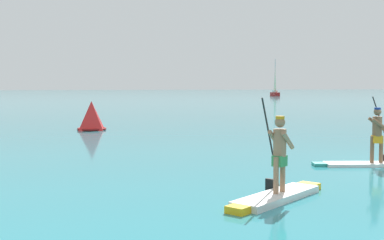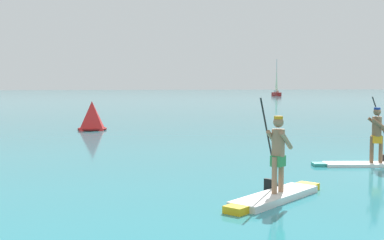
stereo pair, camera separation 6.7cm
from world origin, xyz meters
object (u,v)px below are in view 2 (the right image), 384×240
at_px(paddleboarder_mid_center, 375,153).
at_px(sailboat_right_horizon, 276,91).
at_px(paddleboarder_near_left, 276,184).
at_px(race_marker_buoy, 92,117).

bearing_deg(paddleboarder_mid_center, sailboat_right_horizon, 81.61).
bearing_deg(paddleboarder_near_left, sailboat_right_horizon, 30.29).
distance_m(paddleboarder_mid_center, race_marker_buoy, 15.40).
bearing_deg(paddleboarder_near_left, race_marker_buoy, 63.16).
xyz_separation_m(paddleboarder_mid_center, race_marker_buoy, (-7.63, 13.37, 0.32)).
xyz_separation_m(paddleboarder_near_left, race_marker_buoy, (-3.26, 16.77, 0.34)).
bearing_deg(sailboat_right_horizon, paddleboarder_mid_center, -13.51).
bearing_deg(paddleboarder_mid_center, race_marker_buoy, 131.43).
bearing_deg(race_marker_buoy, paddleboarder_mid_center, -60.29).
distance_m(paddleboarder_mid_center, sailboat_right_horizon, 91.22).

